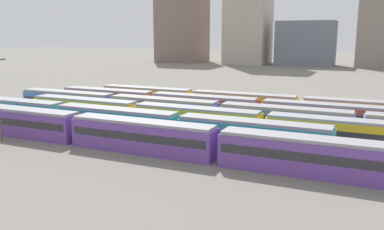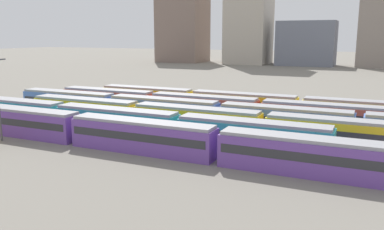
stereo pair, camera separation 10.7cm
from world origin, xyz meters
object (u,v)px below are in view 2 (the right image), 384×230
at_px(train_track_1, 116,122).
at_px(train_track_0, 142,136).
at_px(train_track_5, 300,108).
at_px(train_track_2, 264,127).
at_px(train_track_3, 359,127).
at_px(train_track_4, 324,116).

bearing_deg(train_track_1, train_track_0, -35.77).
relative_size(train_track_0, train_track_5, 0.75).
xyz_separation_m(train_track_2, train_track_3, (11.00, 5.20, 0.00)).
height_order(train_track_2, train_track_5, same).
relative_size(train_track_3, train_track_4, 1.20).
bearing_deg(train_track_3, train_track_4, 132.68).
bearing_deg(train_track_1, train_track_3, 19.17).
relative_size(train_track_2, train_track_4, 0.80).
bearing_deg(train_track_3, train_track_2, -154.70).
height_order(train_track_3, train_track_5, same).
distance_m(train_track_0, train_track_4, 27.45).
bearing_deg(train_track_5, train_track_4, -50.30).
bearing_deg(train_track_0, train_track_1, 144.23).
xyz_separation_m(train_track_1, train_track_4, (25.13, 15.60, 0.00)).
height_order(train_track_1, train_track_5, same).
bearing_deg(train_track_5, train_track_3, -48.77).
distance_m(train_track_0, train_track_1, 8.90).
bearing_deg(train_track_4, train_track_2, -120.82).
xyz_separation_m(train_track_1, train_track_3, (29.92, 10.40, 0.00)).
xyz_separation_m(train_track_1, train_track_5, (20.81, 20.80, 0.00)).
distance_m(train_track_3, train_track_5, 13.83).
bearing_deg(train_track_4, train_track_1, -148.17).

